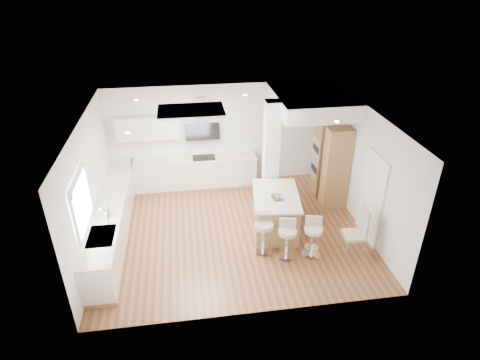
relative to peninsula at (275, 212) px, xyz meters
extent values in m
plane|color=brown|center=(-0.97, 0.04, -0.47)|extent=(6.00, 6.00, 0.00)
cube|color=white|center=(-0.97, 0.04, -0.47)|extent=(6.00, 5.00, 0.02)
cube|color=white|center=(-0.97, 2.54, 0.93)|extent=(6.00, 0.04, 2.80)
cube|color=white|center=(-3.97, 0.04, 0.93)|extent=(0.04, 5.00, 2.80)
cube|color=white|center=(2.03, 0.04, 0.93)|extent=(0.04, 5.00, 2.80)
cube|color=white|center=(-1.77, 0.64, 2.30)|extent=(1.40, 0.95, 0.05)
cube|color=white|center=(-1.77, 0.64, 2.29)|extent=(1.25, 0.80, 0.03)
cylinder|color=white|center=(-2.97, 1.54, 2.31)|extent=(0.10, 0.10, 0.02)
cylinder|color=white|center=(-2.97, -0.46, 2.31)|extent=(0.10, 0.10, 0.02)
cylinder|color=white|center=(-0.47, 1.54, 2.31)|extent=(0.10, 0.10, 0.02)
cylinder|color=white|center=(1.03, 1.04, 2.31)|extent=(0.10, 0.10, 0.02)
cylinder|color=white|center=(1.03, -0.46, 2.31)|extent=(0.10, 0.10, 0.02)
cube|color=silver|center=(-3.93, -0.86, 1.18)|extent=(0.03, 1.15, 0.95)
cube|color=white|center=(-3.92, -0.86, 1.68)|extent=(0.04, 1.28, 0.06)
cube|color=white|center=(-3.92, -0.86, 0.67)|extent=(0.04, 1.28, 0.06)
cube|color=white|center=(-3.92, -1.47, 1.18)|extent=(0.04, 0.06, 0.95)
cube|color=white|center=(-3.92, -0.25, 1.18)|extent=(0.04, 0.06, 0.95)
cube|color=#95989C|center=(-3.91, -0.86, 1.61)|extent=(0.03, 1.18, 0.14)
cube|color=#403732|center=(2.01, -0.56, 0.53)|extent=(0.02, 0.90, 2.00)
cube|color=white|center=(2.00, -0.56, 0.53)|extent=(0.05, 1.00, 2.10)
cube|color=#A77D47|center=(-3.67, 0.29, -0.42)|extent=(0.60, 4.50, 0.10)
cube|color=silver|center=(-3.67, 0.29, 0.01)|extent=(0.60, 4.50, 0.76)
cube|color=beige|center=(-3.67, 0.29, 0.41)|extent=(0.63, 4.50, 0.04)
cube|color=#B8B8BE|center=(-3.67, -0.96, 0.42)|extent=(0.50, 0.75, 0.02)
cube|color=#B8B8BE|center=(-3.67, -1.14, 0.37)|extent=(0.40, 0.34, 0.10)
cube|color=#B8B8BE|center=(-3.67, -0.78, 0.37)|extent=(0.40, 0.34, 0.10)
cylinder|color=silver|center=(-3.55, -0.66, 0.61)|extent=(0.02, 0.02, 0.36)
torus|color=silver|center=(-3.62, -0.66, 0.79)|extent=(0.18, 0.02, 0.18)
imported|color=#427F41|center=(-3.62, -0.31, 0.59)|extent=(0.17, 0.12, 0.33)
cube|color=#A77D47|center=(-1.72, 2.24, -0.42)|extent=(3.30, 0.60, 0.10)
cube|color=silver|center=(-1.72, 2.24, 0.01)|extent=(3.30, 0.60, 0.76)
cube|color=beige|center=(-1.72, 2.24, 0.41)|extent=(3.33, 0.63, 0.04)
cube|color=black|center=(-1.47, 2.24, 0.43)|extent=(0.60, 0.40, 0.01)
cube|color=silver|center=(-2.87, 2.37, 1.33)|extent=(1.60, 0.34, 0.60)
cube|color=#B8B8BE|center=(-1.47, 2.44, 1.68)|extent=(0.25, 0.18, 0.70)
cube|color=black|center=(-1.47, 2.36, 1.13)|extent=(0.90, 0.26, 0.44)
cube|color=white|center=(0.08, 0.99, 0.93)|extent=(0.35, 0.35, 2.80)
cube|color=white|center=(1.13, 1.44, 2.13)|extent=(1.78, 2.20, 0.40)
cube|color=#A77D47|center=(1.71, 1.54, 0.58)|extent=(0.62, 0.62, 2.10)
cube|color=#A77D47|center=(1.71, 0.84, 0.58)|extent=(0.62, 0.40, 2.10)
cube|color=#B8B8BE|center=(1.40, 1.54, 0.83)|extent=(0.02, 0.55, 0.55)
cube|color=#B8B8BE|center=(1.40, 1.54, 0.25)|extent=(0.02, 0.55, 0.55)
cube|color=black|center=(1.39, 1.54, 0.83)|extent=(0.01, 0.45, 0.18)
cube|color=black|center=(1.39, 1.54, 0.25)|extent=(0.01, 0.45, 0.18)
cube|color=#A77D47|center=(0.00, 0.00, -0.03)|extent=(1.12, 1.56, 0.89)
cube|color=beige|center=(0.00, 0.00, 0.44)|extent=(1.21, 1.66, 0.04)
imported|color=slate|center=(-0.02, -0.15, 0.49)|extent=(0.30, 0.30, 0.07)
sphere|color=orange|center=(0.02, -0.16, 0.50)|extent=(0.08, 0.08, 0.07)
sphere|color=orange|center=(-0.06, -0.13, 0.50)|extent=(0.08, 0.08, 0.07)
sphere|color=#6D9E34|center=(-0.03, -0.19, 0.50)|extent=(0.08, 0.08, 0.07)
cylinder|color=silver|center=(-0.44, -0.79, -0.46)|extent=(0.43, 0.43, 0.03)
cylinder|color=silver|center=(-0.44, -0.79, -0.13)|extent=(0.07, 0.07, 0.63)
cylinder|color=silver|center=(-0.44, -0.79, -0.26)|extent=(0.33, 0.33, 0.01)
cylinder|color=beige|center=(-0.44, -0.79, 0.23)|extent=(0.41, 0.41, 0.10)
cube|color=beige|center=(-0.43, -0.64, 0.37)|extent=(0.37, 0.05, 0.21)
cylinder|color=silver|center=(0.01, -1.04, -0.46)|extent=(0.47, 0.47, 0.03)
cylinder|color=silver|center=(0.01, -1.04, -0.15)|extent=(0.08, 0.08, 0.60)
cylinder|color=silver|center=(0.01, -1.04, -0.27)|extent=(0.37, 0.37, 0.01)
cylinder|color=beige|center=(0.01, -1.04, 0.19)|extent=(0.45, 0.45, 0.09)
cube|color=beige|center=(0.04, -0.89, 0.33)|extent=(0.35, 0.11, 0.20)
cylinder|color=silver|center=(0.57, -1.05, -0.46)|extent=(0.49, 0.49, 0.03)
cylinder|color=silver|center=(0.57, -1.05, -0.15)|extent=(0.08, 0.08, 0.60)
cylinder|color=silver|center=(0.57, -1.05, -0.27)|extent=(0.38, 0.38, 0.01)
cylinder|color=beige|center=(0.57, -1.05, 0.19)|extent=(0.47, 0.47, 0.09)
cube|color=beige|center=(0.60, -0.90, 0.33)|extent=(0.35, 0.13, 0.20)
cube|color=beige|center=(1.45, -1.08, -0.02)|extent=(0.46, 0.46, 0.06)
cube|color=beige|center=(1.64, -1.09, 0.30)|extent=(0.08, 0.41, 0.69)
cylinder|color=#A77D47|center=(1.26, -1.24, -0.26)|extent=(0.04, 0.04, 0.42)
cylinder|color=#A77D47|center=(1.29, -0.89, -0.26)|extent=(0.04, 0.04, 0.42)
cylinder|color=#A77D47|center=(1.61, -1.26, -0.26)|extent=(0.04, 0.04, 0.42)
cylinder|color=#A77D47|center=(1.64, -0.92, -0.26)|extent=(0.04, 0.04, 0.42)
camera|label=1|loc=(-1.94, -7.53, 5.09)|focal=30.00mm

